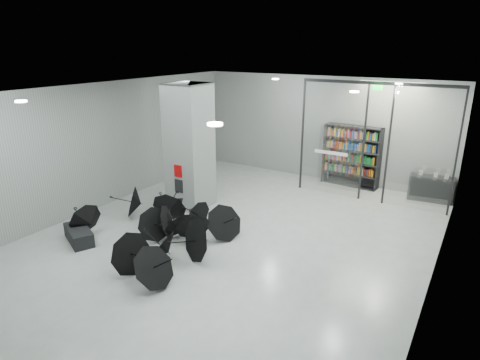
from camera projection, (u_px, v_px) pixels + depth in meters
The scene contains 10 objects.
room at pixel (218, 142), 9.99m from camera, with size 14.00×14.02×4.01m.
column at pixel (189, 147), 13.11m from camera, with size 1.20×1.20×4.00m, color slate.
fire_cabinet at pixel (178, 171), 12.81m from camera, with size 0.28×0.04×0.38m, color #A50A07.
info_panel at pixel (179, 186), 12.97m from camera, with size 0.30×0.03×0.42m, color black.
exit_sign at pixel (377, 88), 12.79m from camera, with size 0.30×0.06×0.15m, color #0CE533.
glass_partition at pixel (373, 138), 13.47m from camera, with size 5.06×0.08×4.00m.
bench at pixel (79, 235), 11.13m from camera, with size 1.22×0.52×0.39m, color black.
bookshelf at pixel (351, 156), 15.31m from camera, with size 2.09×0.42×2.30m, color black, non-canonical shape.
shop_counter at pixel (431, 188), 14.03m from camera, with size 1.41×0.57×0.85m, color black.
umbrella_cluster at pixel (167, 232), 11.03m from camera, with size 4.64×4.27×1.28m.
Camera 1 is at (5.53, -8.06, 5.13)m, focal length 30.70 mm.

